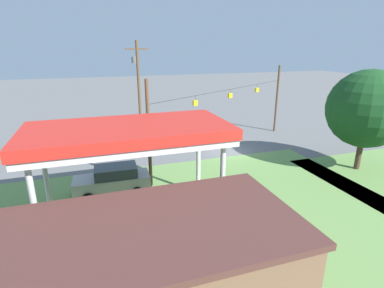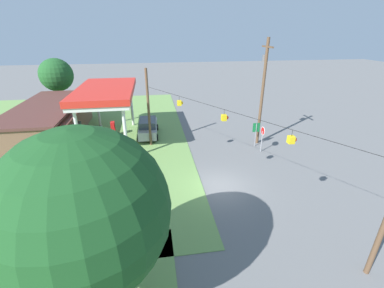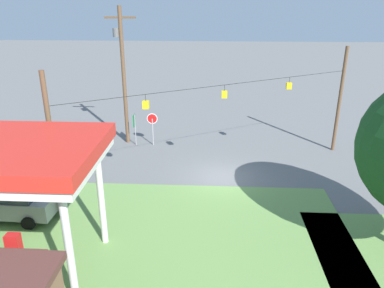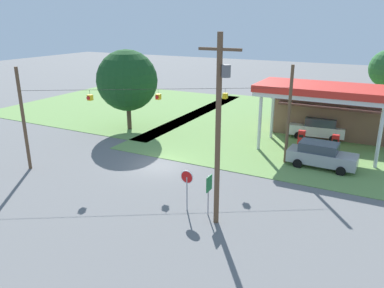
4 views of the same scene
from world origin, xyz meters
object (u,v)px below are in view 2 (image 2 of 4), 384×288
gas_station_canopy (106,93)px  route_sign (256,130)px  stop_sign_roadside (263,134)px  fuel_pump_near (110,139)px  tree_far_back (56,75)px  car_at_pumps_rear (71,136)px  utility_pole_main (263,88)px  car_at_pumps_front (148,127)px  gas_station_store (50,122)px  fuel_pump_far (113,129)px  tree_west_verge (84,212)px

gas_station_canopy → route_sign: 15.00m
stop_sign_roadside → gas_station_canopy: bearing=-108.9°
fuel_pump_near → tree_far_back: (12.88, 8.00, 4.36)m
car_at_pumps_rear → route_sign: size_ratio=2.12×
car_at_pumps_rear → utility_pole_main: bearing=78.3°
car_at_pumps_front → utility_pole_main: (-3.64, -10.99, 4.63)m
gas_station_store → fuel_pump_far: size_ratio=8.58×
fuel_pump_near → stop_sign_roadside: (-3.51, -14.27, 1.04)m
gas_station_store → tree_west_verge: bearing=-157.7°
fuel_pump_far → car_at_pumps_rear: size_ratio=0.32×
route_sign → utility_pole_main: 4.01m
stop_sign_roadside → tree_far_back: 27.85m
car_at_pumps_front → car_at_pumps_rear: car_at_pumps_rear is taller
utility_pole_main → tree_west_verge: (-15.37, 12.89, -0.68)m
tree_far_back → fuel_pump_far: bearing=-141.7°
gas_station_canopy → gas_station_store: (1.80, 6.32, -3.23)m
route_sign → car_at_pumps_rear: bearing=80.9°
car_at_pumps_front → route_sign: 11.36m
utility_pole_main → fuel_pump_near: bearing=84.5°
fuel_pump_far → tree_far_back: bearing=38.3°
fuel_pump_near → car_at_pumps_front: bearing=-59.2°
gas_station_canopy → car_at_pumps_rear: bearing=99.9°
gas_station_store → fuel_pump_near: size_ratio=8.58×
utility_pole_main → gas_station_store: bearing=77.7°
car_at_pumps_front → tree_west_verge: bearing=176.5°
fuel_pump_near → tree_far_back: 15.78m
fuel_pump_near → fuel_pump_far: bearing=0.0°
gas_station_canopy → car_at_pumps_rear: gas_station_canopy is taller
gas_station_canopy → tree_west_verge: tree_west_verge is taller
car_at_pumps_front → tree_west_verge: (-19.01, 1.90, 3.95)m
car_at_pumps_front → gas_station_canopy: bearing=105.1°
car_at_pumps_front → utility_pole_main: 12.47m
car_at_pumps_front → car_at_pumps_rear: 7.65m
gas_station_canopy → route_sign: size_ratio=4.37×
car_at_pumps_rear → stop_sign_roadside: (-4.23, -18.02, 0.80)m
tree_far_back → gas_station_canopy: bearing=-145.2°
gas_station_store → fuel_pump_near: gas_station_store is taller
gas_station_canopy → car_at_pumps_front: gas_station_canopy is taller
gas_station_canopy → route_sign: bearing=-104.0°
gas_station_canopy → utility_pole_main: size_ratio=1.04×
gas_station_store → gas_station_canopy: bearing=-105.9°
gas_station_store → route_sign: size_ratio=5.79×
fuel_pump_far → route_sign: size_ratio=0.68×
car_at_pumps_front → stop_sign_roadside: (-5.74, -10.53, 0.83)m
fuel_pump_far → tree_far_back: (10.13, 8.00, 4.36)m
route_sign → utility_pole_main: size_ratio=0.24×
stop_sign_roadside → tree_west_verge: bearing=-43.1°
fuel_pump_near → car_at_pumps_rear: car_at_pumps_rear is taller
gas_station_canopy → route_sign: (-3.54, -14.19, -3.34)m
tree_far_back → gas_station_store: bearing=-170.2°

